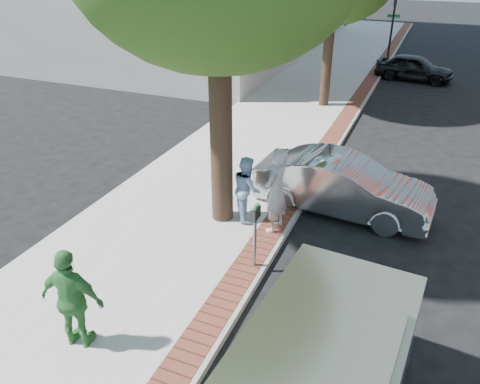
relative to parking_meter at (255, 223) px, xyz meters
The scene contains 12 objects.
ground 1.51m from the parking_meter, 158.86° to the right, with size 120.00×120.00×0.00m, color black.
sidewalk 8.10m from the parking_meter, 107.02° to the left, with size 5.00×60.00×0.15m, color #9E9991.
brick_strip 7.74m from the parking_meter, 91.11° to the left, with size 0.60×60.00×0.01m, color brown.
curb 7.76m from the parking_meter, 88.50° to the left, with size 0.10×60.00×0.15m, color gray.
office_base 25.73m from the parking_meter, 122.58° to the left, with size 18.20×22.20×4.00m, color gray.
signal_near 21.70m from the parking_meter, 89.86° to the left, with size 0.70×0.15×3.80m.
parking_meter is the anchor object (origin of this frame).
person_gray 1.53m from the parking_meter, 92.87° to the left, with size 0.74×0.49×2.03m, color #A7A7AC.
person_officer 1.99m from the parking_meter, 116.61° to the left, with size 0.79×0.62×1.63m, color #8FB4DE.
person_green 3.70m from the parking_meter, 121.64° to the right, with size 1.09×0.46×1.87m, color #3A803C.
sedan_silver 3.49m from the parking_meter, 70.86° to the left, with size 1.56×4.48×1.48m, color #AEAFB5.
bg_car 18.07m from the parking_meter, 84.33° to the left, with size 1.52×3.79×1.29m, color black.
Camera 1 is at (3.65, -7.17, 6.14)m, focal length 35.00 mm.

